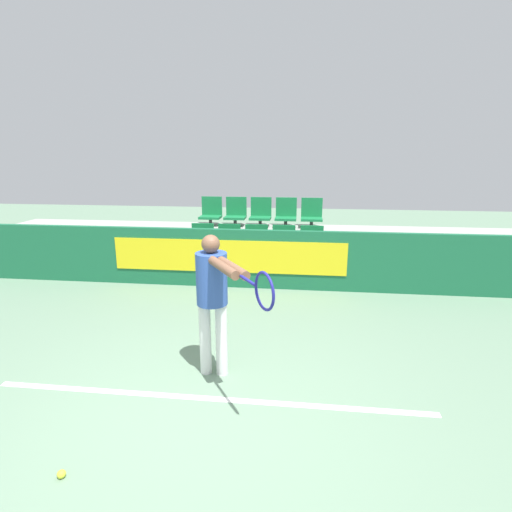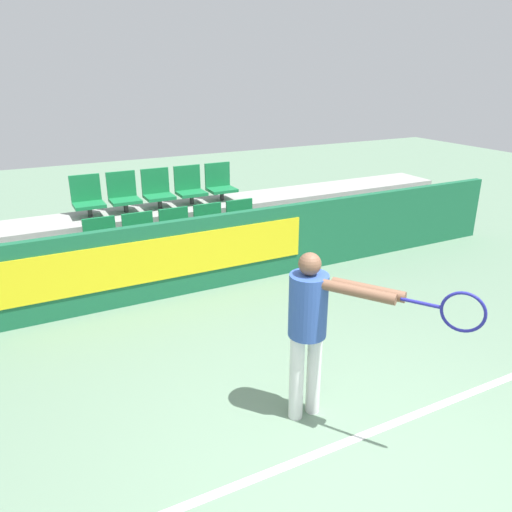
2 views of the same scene
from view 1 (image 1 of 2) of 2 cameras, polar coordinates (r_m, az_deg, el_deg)
The scene contains 17 objects.
ground_plane at distance 4.09m, azimuth -8.05°, elevation -21.97°, with size 30.00×30.00×0.00m, color slate.
court_baseline at distance 4.34m, azimuth -6.94°, elevation -19.53°, with size 4.54×0.08×0.01m.
barrier_wall at distance 7.31m, azimuth -0.70°, elevation -0.41°, with size 11.33×0.14×1.09m.
bleacher_tier_front at distance 7.89m, azimuth -0.12°, elevation -1.72°, with size 10.93×0.86×0.45m.
bleacher_tier_middle at distance 8.66m, azimuth 0.56°, elevation 1.28°, with size 10.93×0.86×0.89m.
stadium_chair_0 at distance 8.08m, azimuth -7.73°, elevation 2.17°, with size 0.45×0.40×0.61m.
stadium_chair_1 at distance 7.96m, azimuth -3.92°, elevation 2.09°, with size 0.45×0.40×0.61m.
stadium_chair_2 at distance 7.88m, azimuth -0.02°, elevation 1.99°, with size 0.45×0.40×0.61m.
stadium_chair_3 at distance 7.83m, azimuth 3.95°, elevation 1.89°, with size 0.45×0.40×0.61m.
stadium_chair_4 at distance 7.83m, azimuth 7.94°, elevation 1.77°, with size 0.45×0.40×0.61m.
stadium_chair_5 at distance 8.82m, azimuth -6.44°, elevation 6.20°, with size 0.45×0.40×0.61m.
stadium_chair_6 at distance 8.72m, azimuth -2.92°, elevation 6.17°, with size 0.45×0.40×0.61m.
stadium_chair_7 at distance 8.64m, azimuth 0.66°, elevation 6.12°, with size 0.45×0.40×0.61m.
stadium_chair_8 at distance 8.60m, azimuth 4.30°, elevation 6.04°, with size 0.45×0.40×0.61m.
stadium_chair_9 at distance 8.59m, azimuth 7.95°, elevation 5.94°, with size 0.45×0.40×0.61m.
tennis_player at distance 4.27m, azimuth -5.98°, elevation -5.10°, with size 0.93×1.33×1.60m.
tennis_ball at distance 3.80m, azimuth -26.04°, elevation -26.20°, with size 0.07×0.07×0.07m.
Camera 1 is at (0.91, -3.17, 2.42)m, focal length 28.00 mm.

